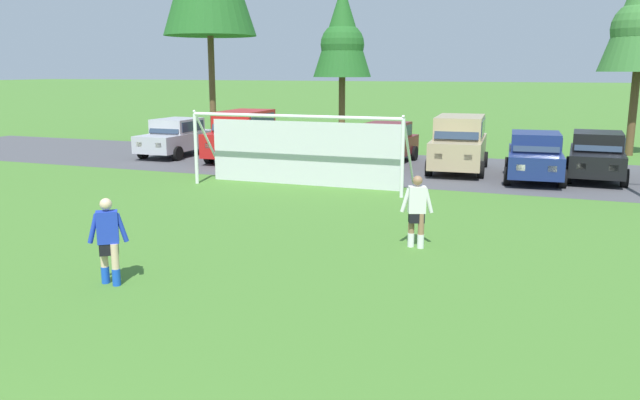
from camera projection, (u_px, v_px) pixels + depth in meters
ground_plane at (361, 209)px, 18.12m from camera, size 400.00×400.00×0.00m
parking_lot_strip at (418, 169)px, 25.33m from camera, size 52.00×8.40×0.01m
soccer_goal at (302, 149)px, 21.38m from camera, size 7.45×2.05×2.57m
player_striker_near at (108, 242)px, 11.56m from camera, size 0.68×0.45×1.64m
player_midfield_center at (417, 212)px, 13.99m from camera, size 0.74×0.36×1.64m
parked_car_slot_far_left at (176, 137)px, 29.00m from camera, size 2.04×4.20×1.72m
parked_car_slot_left at (244, 135)px, 27.72m from camera, size 2.32×4.70×2.16m
parked_car_slot_center_left at (292, 144)px, 26.34m from camera, size 2.13×4.25×1.72m
parked_car_slot_center at (386, 143)px, 26.76m from camera, size 2.21×4.29×1.72m
parked_car_slot_center_right at (459, 143)px, 24.59m from camera, size 2.36×4.71×2.16m
parked_car_slot_right at (535, 156)px, 22.60m from camera, size 2.25×4.31×1.72m
parked_car_slot_far_right at (597, 156)px, 22.76m from camera, size 2.13×4.25×1.72m
tree_mid_left at (342, 34)px, 34.12m from camera, size 3.18×3.18×8.49m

